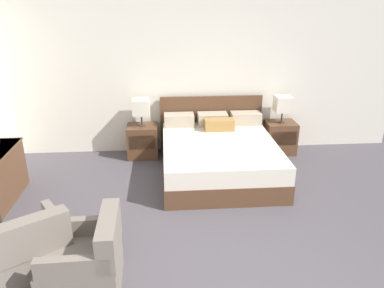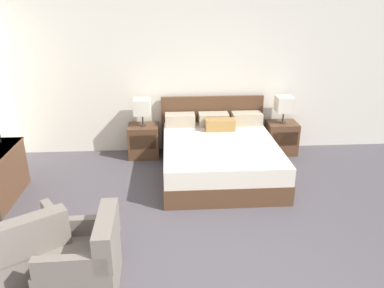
% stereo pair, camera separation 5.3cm
% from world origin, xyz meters
% --- Properties ---
extents(wall_back, '(7.19, 0.06, 2.53)m').
position_xyz_m(wall_back, '(0.00, 3.74, 1.27)').
color(wall_back, silver).
rests_on(wall_back, ground).
extents(bed, '(1.76, 2.04, 0.98)m').
position_xyz_m(bed, '(0.35, 2.70, 0.29)').
color(bed, brown).
rests_on(bed, ground).
extents(nightstand_left, '(0.51, 0.43, 0.55)m').
position_xyz_m(nightstand_left, '(-0.84, 3.43, 0.28)').
color(nightstand_left, brown).
rests_on(nightstand_left, ground).
extents(nightstand_right, '(0.51, 0.43, 0.55)m').
position_xyz_m(nightstand_right, '(1.53, 3.43, 0.28)').
color(nightstand_right, brown).
rests_on(nightstand_right, ground).
extents(table_lamp_left, '(0.27, 0.27, 0.46)m').
position_xyz_m(table_lamp_left, '(-0.84, 3.43, 0.87)').
color(table_lamp_left, '#332D28').
rests_on(table_lamp_left, nightstand_left).
extents(table_lamp_right, '(0.27, 0.27, 0.46)m').
position_xyz_m(table_lamp_right, '(1.53, 3.43, 0.87)').
color(table_lamp_right, '#332D28').
rests_on(table_lamp_right, nightstand_right).
extents(armchair_by_window, '(0.94, 0.95, 0.76)m').
position_xyz_m(armchair_by_window, '(-1.80, 0.54, 0.28)').
color(armchair_by_window, '#70665B').
rests_on(armchair_by_window, ground).
extents(armchair_companion, '(0.71, 0.70, 0.76)m').
position_xyz_m(armchair_companion, '(-1.22, 0.32, 0.28)').
color(armchair_companion, '#70665B').
rests_on(armchair_companion, ground).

